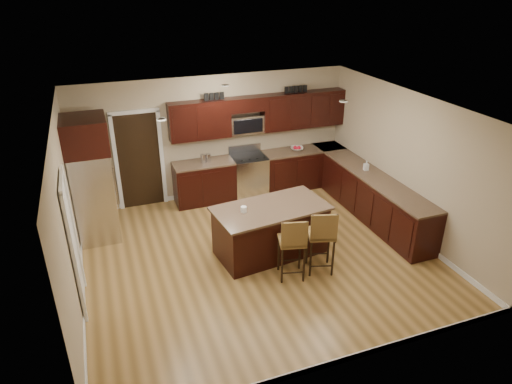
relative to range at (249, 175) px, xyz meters
name	(u,v)px	position (x,y,z in m)	size (l,w,h in m)	color
floor	(258,255)	(-0.68, -2.45, -0.47)	(6.00, 6.00, 0.00)	olive
ceiling	(259,108)	(-0.68, -2.45, 2.23)	(6.00, 6.00, 0.00)	silver
wall_back	(214,137)	(-0.68, 0.30, 0.88)	(6.00, 6.00, 0.00)	tan
wall_left	(67,217)	(-3.68, -2.45, 0.88)	(5.50, 5.50, 0.00)	tan
wall_right	(408,164)	(2.32, -2.45, 0.88)	(5.50, 5.50, 0.00)	tan
base_cabinets	(317,185)	(1.22, -1.01, -0.01)	(4.02, 3.96, 0.92)	black
upper_cabinets	(262,113)	(0.36, 0.13, 1.37)	(4.00, 0.33, 0.80)	black
range	(249,175)	(0.00, 0.00, 0.00)	(0.76, 0.64, 1.11)	silver
microwave	(246,124)	(0.00, 0.15, 1.15)	(0.76, 0.31, 0.40)	silver
doorway	(139,161)	(-2.33, 0.28, 0.56)	(0.85, 0.03, 2.06)	black
pantry_door	(73,246)	(-3.66, -2.75, 0.55)	(0.03, 0.80, 2.04)	white
letter_decor	(256,93)	(0.22, 0.13, 1.82)	(2.20, 0.03, 0.15)	black
island	(271,232)	(-0.44, -2.43, -0.04)	(2.09, 1.27, 0.92)	black
stool_mid	(293,242)	(-0.40, -3.27, 0.23)	(0.51, 0.51, 1.13)	brown
stool_right	(322,235)	(0.13, -3.28, 0.25)	(0.54, 0.54, 1.16)	brown
refrigerator	(92,178)	(-3.30, -0.75, 0.74)	(0.79, 0.92, 2.35)	silver
floor_mat	(287,213)	(0.46, -1.16, -0.47)	(0.80, 0.53, 0.01)	olive
fruit_bowl	(297,149)	(1.18, 0.00, 0.48)	(0.29, 0.29, 0.07)	silver
soap_bottle	(366,166)	(2.02, -1.56, 0.55)	(0.09, 0.09, 0.20)	#B2B2B2
canister_tall	(203,159)	(-1.03, 0.00, 0.54)	(0.12, 0.12, 0.18)	silver
canister_short	(208,158)	(-0.92, 0.00, 0.54)	(0.11, 0.11, 0.18)	silver
island_jar	(244,209)	(-0.94, -2.43, 0.50)	(0.10, 0.10, 0.10)	white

